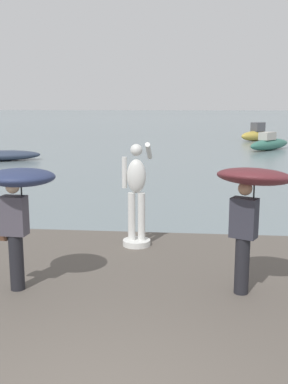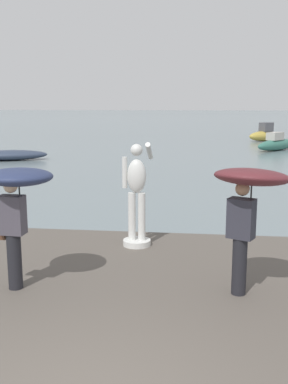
% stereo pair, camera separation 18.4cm
% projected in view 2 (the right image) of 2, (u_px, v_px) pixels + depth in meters
% --- Properties ---
extents(ground_plane, '(400.00, 400.00, 0.00)m').
position_uv_depth(ground_plane, '(189.00, 139.00, 43.27)').
color(ground_plane, slate).
extents(pier, '(7.23, 9.31, 0.40)m').
position_uv_depth(pier, '(111.00, 347.00, 5.85)').
color(pier, '#564F47').
rests_on(pier, ground).
extents(statue_white_figure, '(0.57, 0.84, 2.10)m').
position_uv_depth(statue_white_figure, '(137.00, 198.00, 9.22)').
color(statue_white_figure, silver).
rests_on(statue_white_figure, pier).
extents(onlooker_left, '(1.10, 1.10, 1.91)m').
position_uv_depth(onlooker_left, '(17.00, 193.00, 6.94)').
color(onlooker_left, black).
rests_on(onlooker_left, pier).
extents(onlooker_right, '(1.47, 1.48, 1.99)m').
position_uv_depth(onlooker_right, '(249.00, 192.00, 6.68)').
color(onlooker_right, black).
rests_on(onlooker_right, pier).
extents(boat_near, '(4.64, 2.82, 0.59)m').
position_uv_depth(boat_near, '(9.00, 155.00, 26.80)').
color(boat_near, '#2D384C').
rests_on(boat_near, ground).
extents(boat_mid, '(3.29, 2.97, 1.62)m').
position_uv_depth(boat_mid, '(264.00, 134.00, 40.75)').
color(boat_mid, '#B2993D').
rests_on(boat_mid, ground).
extents(boat_far, '(3.75, 4.30, 1.28)m').
position_uv_depth(boat_far, '(277.00, 144.00, 32.46)').
color(boat_far, '#336B5B').
rests_on(boat_far, ground).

